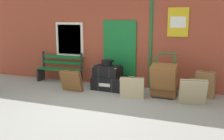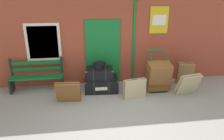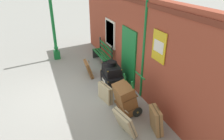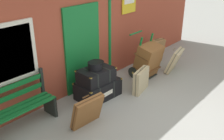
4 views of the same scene
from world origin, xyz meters
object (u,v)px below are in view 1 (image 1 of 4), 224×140
platform_bench (60,69)px  suitcase_beige (193,92)px  large_brown_trunk (164,81)px  round_hatbox (107,62)px  suitcase_brown (205,85)px  steamer_trunk_base (110,83)px  steamer_trunk_middle (108,71)px  suitcase_umber (71,81)px  suitcase_caramel (132,88)px  porters_trolley (165,86)px

platform_bench → suitcase_beige: bearing=-12.1°
large_brown_trunk → round_hatbox: bearing=171.8°
round_hatbox → suitcase_brown: (2.84, 0.13, -0.47)m
steamer_trunk_base → steamer_trunk_middle: steamer_trunk_middle is taller
large_brown_trunk → suitcase_beige: (0.80, -0.38, -0.14)m
suitcase_umber → platform_bench: bearing=136.0°
steamer_trunk_base → suitcase_caramel: 1.09m
round_hatbox → suitcase_caramel: round_hatbox is taller
steamer_trunk_base → steamer_trunk_middle: (-0.06, -0.01, 0.37)m
suitcase_caramel → suitcase_brown: bearing=21.5°
steamer_trunk_base → large_brown_trunk: (1.71, -0.26, 0.27)m
suitcase_brown → suitcase_caramel: (-1.87, -0.73, -0.09)m
porters_trolley → suitcase_beige: bearing=-34.8°
steamer_trunk_base → round_hatbox: round_hatbox is taller
steamer_trunk_base → suitcase_umber: size_ratio=1.51×
suitcase_beige → suitcase_brown: 0.81m
steamer_trunk_middle → suitcase_brown: suitcase_brown is taller
round_hatbox → suitcase_umber: 1.22m
steamer_trunk_middle → suitcase_umber: (-0.92, -0.63, -0.26)m
platform_bench → suitcase_umber: 1.38m
platform_bench → porters_trolley: (3.68, -0.40, -0.17)m
steamer_trunk_middle → suitcase_beige: steamer_trunk_middle is taller
suitcase_umber → steamer_trunk_middle: bearing=34.5°
steamer_trunk_middle → suitcase_beige: size_ratio=1.16×
platform_bench → porters_trolley: size_ratio=1.34×
platform_bench → suitcase_umber: size_ratio=2.30×
platform_bench → porters_trolley: porters_trolley is taller
platform_bench → steamer_trunk_middle: size_ratio=1.89×
round_hatbox → suitcase_caramel: 1.28m
steamer_trunk_middle → suitcase_caramel: size_ratio=1.26×
round_hatbox → steamer_trunk_base: bearing=1.7°
platform_bench → suitcase_beige: platform_bench is taller
platform_bench → round_hatbox: platform_bench is taller
steamer_trunk_middle → platform_bench: bearing=170.4°
steamer_trunk_base → suitcase_beige: size_ratio=1.44×
suitcase_umber → suitcase_caramel: 1.88m
suitcase_umber → suitcase_caramel: size_ratio=1.04×
steamer_trunk_base → suitcase_caramel: (0.91, -0.60, 0.07)m
steamer_trunk_base → suitcase_umber: (-0.97, -0.64, 0.11)m
platform_bench → suitcase_brown: bearing=-2.2°
platform_bench → round_hatbox: bearing=-9.6°
steamer_trunk_base → suitcase_caramel: bearing=-33.6°
round_hatbox → suitcase_beige: size_ratio=0.53×
suitcase_beige → suitcase_caramel: suitcase_beige is taller
round_hatbox → platform_bench: bearing=170.4°
large_brown_trunk → suitcase_caramel: (-0.81, -0.34, -0.19)m
suitcase_caramel → suitcase_beige: bearing=-1.3°
round_hatbox → suitcase_caramel: (0.98, -0.60, -0.56)m
suitcase_umber → suitcase_brown: 3.82m
round_hatbox → suitcase_umber: (-0.90, -0.64, -0.52)m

